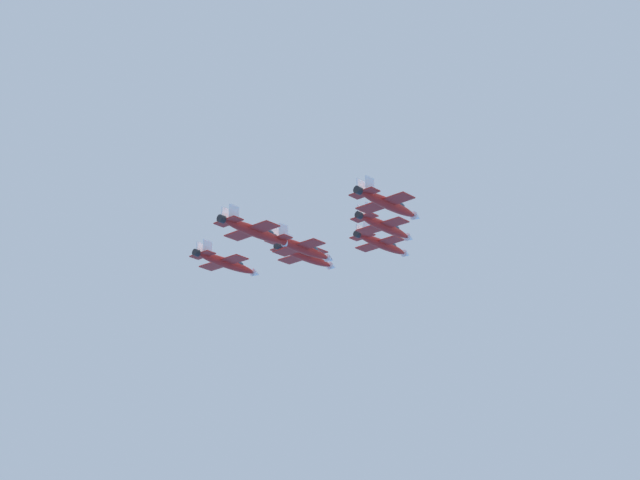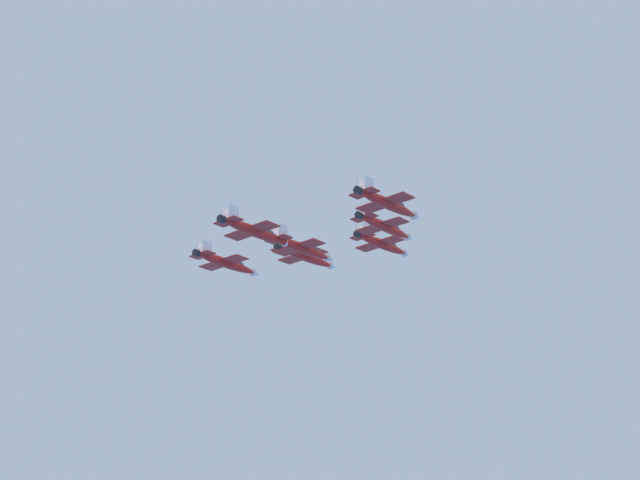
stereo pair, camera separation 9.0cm
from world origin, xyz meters
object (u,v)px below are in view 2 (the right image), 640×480
at_px(jet_left_outer, 226,263).
at_px(jet_slot_rear, 301,248).
at_px(jet_right_outer, 388,203).
at_px(jet_left_wingman, 305,256).
at_px(jet_lead, 382,244).
at_px(jet_right_wingman, 385,226).
at_px(jet_trailing, 255,231).

bearing_deg(jet_left_outer, jet_slot_rear, -90.90).
bearing_deg(jet_right_outer, jet_left_wingman, 69.08).
height_order(jet_lead, jet_right_wingman, jet_lead).
relative_size(jet_right_outer, jet_trailing, 0.99).
distance_m(jet_lead, jet_slot_rear, 26.12).
bearing_deg(jet_left_outer, jet_lead, -41.26).
bearing_deg(jet_left_wingman, jet_left_outer, 139.57).
xyz_separation_m(jet_right_wingman, jet_trailing, (4.59, -26.71, -5.47)).
height_order(jet_right_outer, jet_trailing, jet_right_outer).
xyz_separation_m(jet_lead, jet_right_wingman, (15.67, -4.75, -2.49)).
relative_size(jet_right_wingman, jet_slot_rear, 0.99).
distance_m(jet_left_wingman, jet_right_wingman, 21.23).
xyz_separation_m(jet_left_wingman, jet_slot_rear, (15.67, -4.75, -4.22)).
xyz_separation_m(jet_left_outer, jet_right_outer, (35.66, 22.95, 1.23)).
distance_m(jet_right_wingman, jet_trailing, 27.65).
bearing_deg(jet_right_wingman, jet_trailing, 156.12).
distance_m(jet_right_outer, jet_slot_rear, 21.44).
bearing_deg(jet_right_outer, jet_left_outer, 90.49).
height_order(jet_left_outer, jet_trailing, jet_left_outer).
bearing_deg(jet_right_outer, jet_lead, 40.86).
bearing_deg(jet_slot_rear, jet_lead, -0.35).
height_order(jet_left_wingman, jet_left_outer, jet_left_wingman).
bearing_deg(jet_slot_rear, jet_left_wingman, 40.01).
bearing_deg(jet_slot_rear, jet_left_outer, 89.65).
height_order(jet_lead, jet_left_wingman, jet_lead).
height_order(jet_right_wingman, jet_trailing, jet_right_wingman).
xyz_separation_m(jet_left_wingman, jet_trailing, (22.42, -15.24, -4.42)).
distance_m(jet_right_wingman, jet_right_outer, 16.50).
relative_size(jet_right_wingman, jet_right_outer, 0.96).
bearing_deg(jet_lead, jet_trailing, -179.31).
height_order(jet_left_outer, jet_slot_rear, jet_left_outer).
bearing_deg(jet_lead, jet_right_wingman, -138.95).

